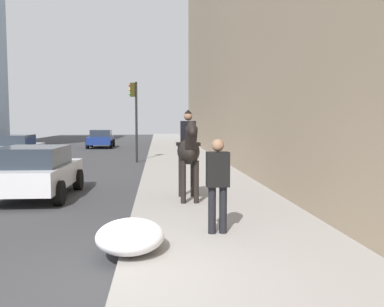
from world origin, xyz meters
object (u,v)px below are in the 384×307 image
at_px(traffic_light_near_curb, 135,109).
at_px(car_near_lane, 35,171).
at_px(pedestrian_greeting, 218,180).
at_px(car_far_lane, 101,139).
at_px(car_mid_lane, 16,148).
at_px(mounted_horse_near, 189,150).

bearing_deg(traffic_light_near_curb, car_near_lane, 166.77).
xyz_separation_m(car_near_lane, traffic_light_near_curb, (9.58, -2.25, 2.00)).
bearing_deg(pedestrian_greeting, car_far_lane, 11.23).
bearing_deg(car_mid_lane, car_far_lane, -15.24).
xyz_separation_m(pedestrian_greeting, car_near_lane, (4.43, 4.47, -0.33)).
bearing_deg(traffic_light_near_curb, mounted_horse_near, -169.93).
bearing_deg(mounted_horse_near, car_mid_lane, -144.98).
bearing_deg(pedestrian_greeting, mounted_horse_near, 4.32).
bearing_deg(mounted_horse_near, car_near_lane, -108.05).
bearing_deg(car_near_lane, car_mid_lane, 21.86).
relative_size(car_near_lane, traffic_light_near_curb, 0.93).
xyz_separation_m(pedestrian_greeting, car_mid_lane, (14.43, 8.34, -0.35)).
relative_size(mounted_horse_near, traffic_light_near_curb, 0.56).
bearing_deg(car_mid_lane, car_near_lane, -160.74).
relative_size(car_near_lane, car_far_lane, 0.98).
relative_size(pedestrian_greeting, car_mid_lane, 0.38).
relative_size(car_mid_lane, traffic_light_near_curb, 1.08).
relative_size(pedestrian_greeting, car_far_lane, 0.43).
distance_m(car_near_lane, traffic_light_near_curb, 10.04).
distance_m(car_near_lane, car_far_lane, 21.63).
bearing_deg(car_near_lane, car_far_lane, 3.66).
height_order(pedestrian_greeting, car_far_lane, pedestrian_greeting).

